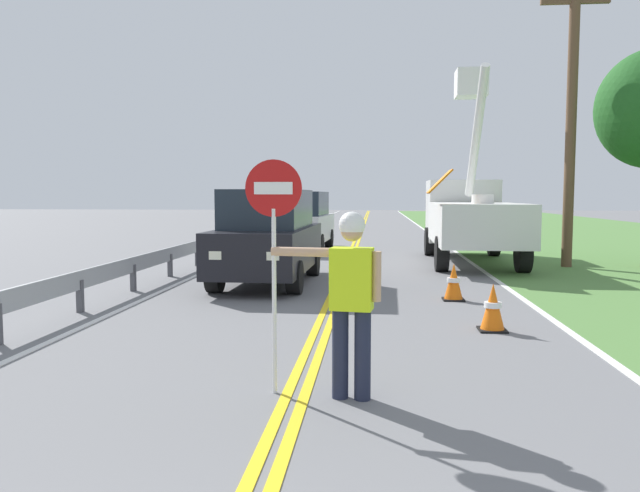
{
  "coord_description": "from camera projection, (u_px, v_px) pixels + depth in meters",
  "views": [
    {
      "loc": [
        0.77,
        -0.98,
        1.98
      ],
      "look_at": [
        -0.07,
        8.33,
        1.2
      ],
      "focal_mm": 34.26,
      "sensor_mm": 36.0,
      "label": 1
    }
  ],
  "objects": [
    {
      "name": "centerline_yellow_left",
      "position": [
        350.0,
        252.0,
        21.07
      ],
      "size": [
        0.11,
        110.0,
        0.01
      ],
      "primitive_type": "cube",
      "color": "yellow",
      "rests_on": "ground"
    },
    {
      "name": "centerline_yellow_right",
      "position": [
        355.0,
        252.0,
        21.05
      ],
      "size": [
        0.11,
        110.0,
        0.01
      ],
      "primitive_type": "cube",
      "color": "yellow",
      "rests_on": "ground"
    },
    {
      "name": "edge_line_right",
      "position": [
        458.0,
        253.0,
        20.74
      ],
      "size": [
        0.12,
        110.0,
        0.01
      ],
      "primitive_type": "cube",
      "color": "silver",
      "rests_on": "ground"
    },
    {
      "name": "edge_line_left",
      "position": [
        250.0,
        252.0,
        21.38
      ],
      "size": [
        0.12,
        110.0,
        0.01
      ],
      "primitive_type": "cube",
      "color": "silver",
      "rests_on": "ground"
    },
    {
      "name": "flagger_worker",
      "position": [
        351.0,
        293.0,
        5.87
      ],
      "size": [
        1.08,
        0.3,
        1.83
      ],
      "color": "#1E2338",
      "rests_on": "ground"
    },
    {
      "name": "stop_sign_paddle",
      "position": [
        274.0,
        223.0,
        5.99
      ],
      "size": [
        0.56,
        0.04,
        2.33
      ],
      "color": "silver",
      "rests_on": "ground"
    },
    {
      "name": "utility_bucket_truck",
      "position": [
        469.0,
        214.0,
        18.16
      ],
      "size": [
        2.77,
        6.85,
        5.68
      ],
      "color": "silver",
      "rests_on": "ground"
    },
    {
      "name": "oncoming_suv_nearest",
      "position": [
        268.0,
        236.0,
        13.65
      ],
      "size": [
        2.02,
        4.65,
        2.1
      ],
      "color": "black",
      "rests_on": "ground"
    },
    {
      "name": "oncoming_suv_second",
      "position": [
        302.0,
        221.0,
        21.94
      ],
      "size": [
        2.07,
        4.68,
        2.1
      ],
      "color": "silver",
      "rests_on": "ground"
    },
    {
      "name": "utility_pole_near",
      "position": [
        571.0,
        118.0,
        16.55
      ],
      "size": [
        1.8,
        0.28,
        7.75
      ],
      "color": "brown",
      "rests_on": "ground"
    },
    {
      "name": "traffic_cone_lead",
      "position": [
        493.0,
        308.0,
        8.9
      ],
      "size": [
        0.4,
        0.4,
        0.7
      ],
      "color": "orange",
      "rests_on": "ground"
    },
    {
      "name": "traffic_cone_mid",
      "position": [
        454.0,
        283.0,
        11.5
      ],
      "size": [
        0.4,
        0.4,
        0.7
      ],
      "color": "orange",
      "rests_on": "ground"
    },
    {
      "name": "guardrail_left_shoulder",
      "position": [
        208.0,
        244.0,
        18.25
      ],
      "size": [
        0.1,
        32.0,
        0.71
      ],
      "color": "#9EA0A3",
      "rests_on": "ground"
    }
  ]
}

